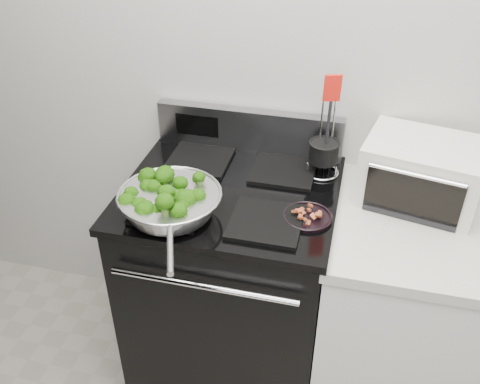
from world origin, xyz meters
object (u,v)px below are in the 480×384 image
(skillet, at_px, (170,202))
(toaster_oven, at_px, (421,172))
(gas_range, at_px, (232,281))
(bacon_plate, at_px, (308,214))
(utensil_holder, at_px, (323,157))

(skillet, height_order, toaster_oven, toaster_oven)
(skillet, relative_size, toaster_oven, 1.21)
(gas_range, height_order, bacon_plate, gas_range)
(bacon_plate, xyz_separation_m, utensil_holder, (0.01, 0.30, 0.05))
(utensil_holder, bearing_deg, gas_range, -165.26)
(skillet, bearing_deg, toaster_oven, 2.56)
(utensil_holder, bearing_deg, toaster_oven, -23.60)
(skillet, height_order, bacon_plate, skillet)
(gas_range, relative_size, skillet, 2.06)
(skillet, xyz_separation_m, bacon_plate, (0.46, 0.09, -0.04))
(gas_range, bearing_deg, bacon_plate, -20.38)
(bacon_plate, bearing_deg, toaster_oven, 35.12)
(gas_range, bearing_deg, toaster_oven, 12.41)
(gas_range, distance_m, utensil_holder, 0.65)
(gas_range, relative_size, utensil_holder, 2.78)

